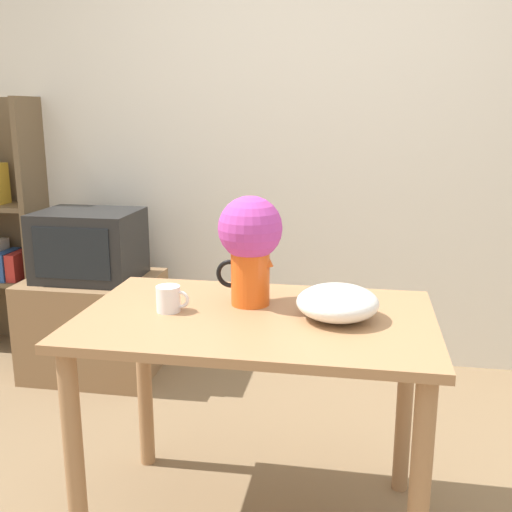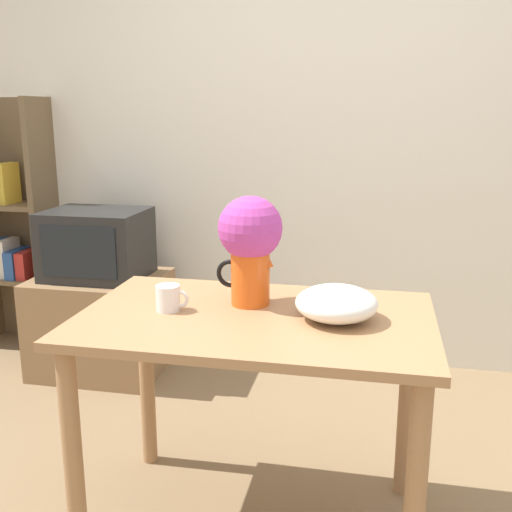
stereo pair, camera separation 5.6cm
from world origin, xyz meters
name	(u,v)px [view 1 (the left image)]	position (x,y,z in m)	size (l,w,h in m)	color
wall_back	(321,135)	(0.00, 1.73, 1.30)	(8.00, 0.05, 2.60)	silver
table	(256,353)	(-0.09, 0.18, 0.65)	(1.15, 0.73, 0.78)	#A3754C
flower_vase	(250,240)	(-0.13, 0.29, 1.01)	(0.23, 0.22, 0.37)	#E05619
coffee_mug	(169,299)	(-0.38, 0.17, 0.83)	(0.11, 0.08, 0.09)	white
white_bowl	(338,302)	(0.17, 0.19, 0.84)	(0.26, 0.26, 0.11)	white
tv_stand	(95,325)	(-1.20, 1.30, 0.27)	(0.69, 0.55, 0.54)	#8E6B47
tv_set	(89,245)	(-1.20, 1.30, 0.73)	(0.53, 0.42, 0.37)	black
bookshelf	(1,228)	(-1.90, 1.59, 0.74)	(0.49, 0.29, 1.51)	brown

